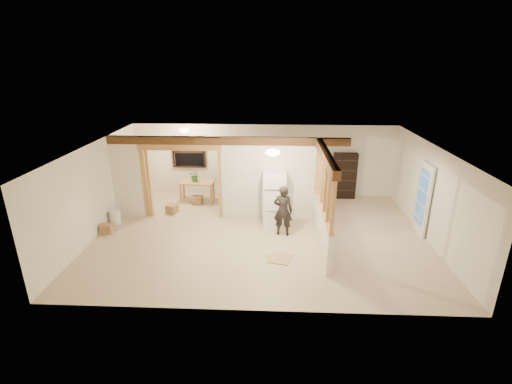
{
  "coord_description": "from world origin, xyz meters",
  "views": [
    {
      "loc": [
        0.3,
        -9.22,
        4.64
      ],
      "look_at": [
        -0.14,
        0.4,
        1.12
      ],
      "focal_mm": 26.0,
      "sensor_mm": 36.0,
      "label": 1
    }
  ],
  "objects_px": {
    "bookshelf": "(344,176)",
    "work_table": "(197,192)",
    "woman": "(283,211)",
    "shop_vac": "(138,195)",
    "refrigerator": "(274,198)"
  },
  "relations": [
    {
      "from": "refrigerator",
      "to": "bookshelf",
      "type": "relative_size",
      "value": 0.99
    },
    {
      "from": "work_table",
      "to": "shop_vac",
      "type": "height_order",
      "value": "work_table"
    },
    {
      "from": "woman",
      "to": "work_table",
      "type": "height_order",
      "value": "woman"
    },
    {
      "from": "work_table",
      "to": "shop_vac",
      "type": "xyz_separation_m",
      "value": [
        -1.97,
        -0.26,
        -0.07
      ]
    },
    {
      "from": "refrigerator",
      "to": "woman",
      "type": "height_order",
      "value": "refrigerator"
    },
    {
      "from": "bookshelf",
      "to": "refrigerator",
      "type": "bearing_deg",
      "value": -137.34
    },
    {
      "from": "bookshelf",
      "to": "work_table",
      "type": "bearing_deg",
      "value": -173.26
    },
    {
      "from": "woman",
      "to": "refrigerator",
      "type": "bearing_deg",
      "value": -62.95
    },
    {
      "from": "shop_vac",
      "to": "bookshelf",
      "type": "height_order",
      "value": "bookshelf"
    },
    {
      "from": "shop_vac",
      "to": "bookshelf",
      "type": "distance_m",
      "value": 7.05
    },
    {
      "from": "woman",
      "to": "shop_vac",
      "type": "relative_size",
      "value": 2.53
    },
    {
      "from": "woman",
      "to": "shop_vac",
      "type": "distance_m",
      "value": 5.27
    },
    {
      "from": "woman",
      "to": "work_table",
      "type": "distance_m",
      "value": 3.71
    },
    {
      "from": "work_table",
      "to": "bookshelf",
      "type": "distance_m",
      "value": 5.06
    },
    {
      "from": "refrigerator",
      "to": "work_table",
      "type": "distance_m",
      "value": 3.09
    }
  ]
}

